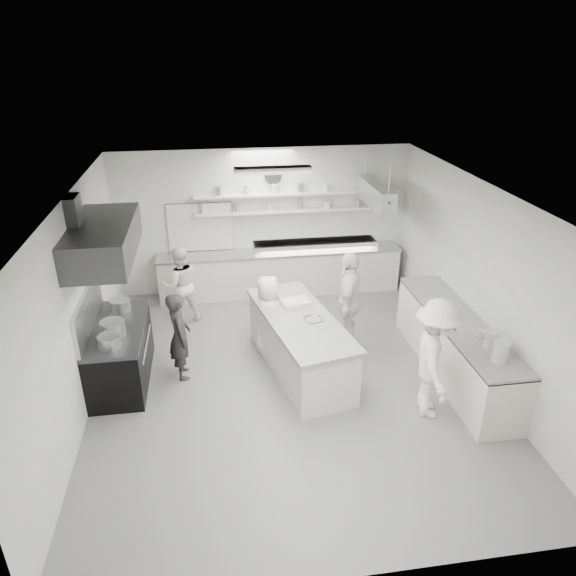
{
  "coord_description": "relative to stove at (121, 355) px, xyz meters",
  "views": [
    {
      "loc": [
        -1.06,
        -6.95,
        4.92
      ],
      "look_at": [
        0.07,
        0.6,
        1.32
      ],
      "focal_mm": 33.05,
      "sensor_mm": 36.0,
      "label": 1
    }
  ],
  "objects": [
    {
      "name": "light_fixture_front",
      "position": [
        2.6,
        -2.2,
        2.49
      ],
      "size": [
        1.3,
        0.25,
        0.1
      ],
      "primitive_type": "cube",
      "color": "silver",
      "rests_on": "ceiling"
    },
    {
      "name": "wall_right",
      "position": [
        5.6,
        -0.4,
        1.05
      ],
      "size": [
        0.04,
        7.0,
        3.0
      ],
      "primitive_type": "cube",
      "color": "silver",
      "rests_on": "floor"
    },
    {
      "name": "cook_island_right",
      "position": [
        3.76,
        0.46,
        0.43
      ],
      "size": [
        0.81,
        1.12,
        1.77
      ],
      "primitive_type": "imported",
      "rotation": [
        0.0,
        0.0,
        -1.99
      ],
      "color": "white",
      "rests_on": "floor"
    },
    {
      "name": "floor",
      "position": [
        2.6,
        -0.4,
        -0.46
      ],
      "size": [
        6.0,
        7.0,
        0.02
      ],
      "primitive_type": "cube",
      "color": "gray",
      "rests_on": "ground"
    },
    {
      "name": "exhaust_hood",
      "position": [
        0.0,
        -0.0,
        1.9
      ],
      "size": [
        0.85,
        2.0,
        0.5
      ],
      "primitive_type": "cube",
      "color": "#363639",
      "rests_on": "wall_left"
    },
    {
      "name": "shelf_upper",
      "position": [
        3.3,
        2.97,
        1.65
      ],
      "size": [
        4.2,
        0.26,
        0.04
      ],
      "primitive_type": "cube",
      "color": "silver",
      "rests_on": "wall_back"
    },
    {
      "name": "pass_through_window",
      "position": [
        1.3,
        3.08,
        1.0
      ],
      "size": [
        1.3,
        0.04,
        1.0
      ],
      "primitive_type": "cube",
      "color": "black",
      "rests_on": "wall_back"
    },
    {
      "name": "cook_back",
      "position": [
        0.87,
        1.87,
        0.3
      ],
      "size": [
        0.85,
        0.74,
        1.49
      ],
      "primitive_type": "imported",
      "rotation": [
        0.0,
        0.0,
        -2.88
      ],
      "color": "white",
      "rests_on": "floor"
    },
    {
      "name": "pot_rack",
      "position": [
        4.6,
        2.0,
        1.85
      ],
      "size": [
        0.3,
        1.6,
        0.4
      ],
      "primitive_type": "cube",
      "color": "#AFB1B5",
      "rests_on": "ceiling"
    },
    {
      "name": "wall_back",
      "position": [
        2.6,
        3.1,
        1.05
      ],
      "size": [
        6.0,
        0.04,
        3.0
      ],
      "primitive_type": "cube",
      "color": "silver",
      "rests_on": "floor"
    },
    {
      "name": "wall_clock",
      "position": [
        2.8,
        3.06,
        2.0
      ],
      "size": [
        0.32,
        0.05,
        0.32
      ],
      "primitive_type": "cylinder",
      "rotation": [
        1.57,
        0.0,
        0.0
      ],
      "color": "white",
      "rests_on": "wall_back"
    },
    {
      "name": "light_fixture_rear",
      "position": [
        2.6,
        1.4,
        2.49
      ],
      "size": [
        1.3,
        0.25,
        0.1
      ],
      "primitive_type": "cube",
      "color": "silver",
      "rests_on": "ceiling"
    },
    {
      "name": "stove_pot",
      "position": [
        0.0,
        -0.26,
        0.6
      ],
      "size": [
        0.36,
        0.36,
        0.27
      ],
      "primitive_type": "cylinder",
      "color": "#AFB1B5",
      "rests_on": "stove"
    },
    {
      "name": "right_counter",
      "position": [
        5.25,
        -0.6,
        0.02
      ],
      "size": [
        0.74,
        3.3,
        0.94
      ],
      "primitive_type": "cube",
      "color": "silver",
      "rests_on": "floor"
    },
    {
      "name": "bowl_island_b",
      "position": [
        3.07,
        -0.49,
        0.49
      ],
      "size": [
        0.22,
        0.22,
        0.06
      ],
      "primitive_type": "imported",
      "rotation": [
        0.0,
        0.0,
        -0.13
      ],
      "color": "silver",
      "rests_on": "prep_island"
    },
    {
      "name": "cook_island_left",
      "position": [
        2.38,
        0.47,
        0.26
      ],
      "size": [
        0.58,
        0.77,
        1.42
      ],
      "primitive_type": "imported",
      "rotation": [
        0.0,
        0.0,
        1.77
      ],
      "color": "white",
      "rests_on": "floor"
    },
    {
      "name": "bowl_island_a",
      "position": [
        3.01,
        -0.24,
        0.5
      ],
      "size": [
        0.36,
        0.36,
        0.07
      ],
      "primitive_type": "imported",
      "rotation": [
        0.0,
        0.0,
        0.3
      ],
      "color": "#AFB1B5",
      "rests_on": "prep_island"
    },
    {
      "name": "prep_island",
      "position": [
        2.81,
        -0.15,
        0.01
      ],
      "size": [
        1.41,
        2.62,
        0.91
      ],
      "primitive_type": "cube",
      "rotation": [
        0.0,
        0.0,
        0.21
      ],
      "color": "silver",
      "rests_on": "floor"
    },
    {
      "name": "ceiling",
      "position": [
        2.6,
        -0.4,
        2.56
      ],
      "size": [
        6.0,
        7.0,
        0.02
      ],
      "primitive_type": "cube",
      "color": "white",
      "rests_on": "wall_back"
    },
    {
      "name": "wall_front",
      "position": [
        2.6,
        -3.9,
        1.05
      ],
      "size": [
        6.0,
        0.04,
        3.0
      ],
      "primitive_type": "cube",
      "color": "silver",
      "rests_on": "floor"
    },
    {
      "name": "cook_stove",
      "position": [
        0.93,
        -0.03,
        0.28
      ],
      "size": [
        0.43,
        0.58,
        1.46
      ],
      "primitive_type": "imported",
      "rotation": [
        0.0,
        0.0,
        1.72
      ],
      "color": "#272727",
      "rests_on": "floor"
    },
    {
      "name": "back_counter",
      "position": [
        2.9,
        2.8,
        0.01
      ],
      "size": [
        5.0,
        0.6,
        0.92
      ],
      "primitive_type": "cube",
      "color": "silver",
      "rests_on": "floor"
    },
    {
      "name": "shelf_lower",
      "position": [
        3.3,
        2.97,
        1.3
      ],
      "size": [
        4.2,
        0.26,
        0.04
      ],
      "primitive_type": "cube",
      "color": "silver",
      "rests_on": "wall_back"
    },
    {
      "name": "wall_left",
      "position": [
        -0.4,
        -0.4,
        1.05
      ],
      "size": [
        0.04,
        7.0,
        3.0
      ],
      "primitive_type": "cube",
      "color": "silver",
      "rests_on": "floor"
    },
    {
      "name": "cook_right",
      "position": [
        4.48,
        -1.5,
        0.45
      ],
      "size": [
        0.91,
        1.28,
        1.79
      ],
      "primitive_type": "imported",
      "rotation": [
        0.0,
        0.0,
        1.34
      ],
      "color": "white",
      "rests_on": "floor"
    },
    {
      "name": "bowl_right",
      "position": [
        5.34,
        -1.07,
        0.52
      ],
      "size": [
        0.31,
        0.31,
        0.06
      ],
      "primitive_type": "imported",
      "rotation": [
        0.0,
        0.0,
        0.4
      ],
      "color": "silver",
      "rests_on": "right_counter"
    },
    {
      "name": "stove",
      "position": [
        0.0,
        0.0,
        0.0
      ],
      "size": [
        0.8,
        1.8,
        0.9
      ],
      "primitive_type": "cube",
      "color": "black",
      "rests_on": "floor"
    }
  ]
}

